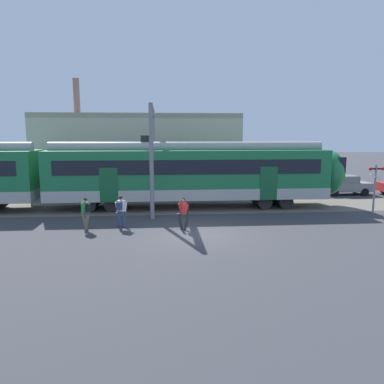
{
  "coord_description": "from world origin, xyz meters",
  "views": [
    {
      "loc": [
        -1.66,
        -17.66,
        4.81
      ],
      "look_at": [
        0.07,
        2.98,
        1.6
      ],
      "focal_mm": 35.0,
      "sensor_mm": 36.0,
      "label": 1
    }
  ],
  "objects_px": {
    "pedestrian_green": "(86,211)",
    "pedestrian_white": "(121,209)",
    "crossing_signal": "(375,181)",
    "commuter_train": "(55,175)",
    "pedestrian_red": "(184,211)",
    "parked_car_grey": "(345,185)"
  },
  "relations": [
    {
      "from": "pedestrian_red",
      "to": "commuter_train",
      "type": "bearing_deg",
      "value": 143.34
    },
    {
      "from": "pedestrian_white",
      "to": "parked_car_grey",
      "type": "relative_size",
      "value": 0.41
    },
    {
      "from": "pedestrian_white",
      "to": "parked_car_grey",
      "type": "bearing_deg",
      "value": 29.11
    },
    {
      "from": "commuter_train",
      "to": "pedestrian_red",
      "type": "xyz_separation_m",
      "value": [
        7.85,
        -5.84,
        -1.26
      ]
    },
    {
      "from": "pedestrian_green",
      "to": "pedestrian_red",
      "type": "bearing_deg",
      "value": -4.49
    },
    {
      "from": "commuter_train",
      "to": "pedestrian_red",
      "type": "relative_size",
      "value": 22.83
    },
    {
      "from": "commuter_train",
      "to": "pedestrian_red",
      "type": "height_order",
      "value": "commuter_train"
    },
    {
      "from": "pedestrian_green",
      "to": "parked_car_grey",
      "type": "bearing_deg",
      "value": 27.8
    },
    {
      "from": "pedestrian_green",
      "to": "pedestrian_white",
      "type": "distance_m",
      "value": 1.76
    },
    {
      "from": "pedestrian_green",
      "to": "crossing_signal",
      "type": "bearing_deg",
      "value": 8.87
    },
    {
      "from": "pedestrian_white",
      "to": "crossing_signal",
      "type": "distance_m",
      "value": 15.21
    },
    {
      "from": "pedestrian_red",
      "to": "parked_car_grey",
      "type": "bearing_deg",
      "value": 36.74
    },
    {
      "from": "commuter_train",
      "to": "crossing_signal",
      "type": "xyz_separation_m",
      "value": [
        19.66,
        -2.84,
        -0.24
      ]
    },
    {
      "from": "pedestrian_white",
      "to": "pedestrian_red",
      "type": "bearing_deg",
      "value": -13.87
    },
    {
      "from": "commuter_train",
      "to": "pedestrian_white",
      "type": "height_order",
      "value": "commuter_train"
    },
    {
      "from": "pedestrian_green",
      "to": "pedestrian_white",
      "type": "relative_size",
      "value": 1.0
    },
    {
      "from": "pedestrian_white",
      "to": "pedestrian_red",
      "type": "xyz_separation_m",
      "value": [
        3.21,
        -0.79,
        0.0
      ]
    },
    {
      "from": "pedestrian_white",
      "to": "crossing_signal",
      "type": "height_order",
      "value": "crossing_signal"
    },
    {
      "from": "commuter_train",
      "to": "pedestrian_white",
      "type": "xyz_separation_m",
      "value": [
        4.64,
        -5.05,
        -1.26
      ]
    },
    {
      "from": "pedestrian_green",
      "to": "pedestrian_white",
      "type": "bearing_deg",
      "value": 13.31
    },
    {
      "from": "pedestrian_red",
      "to": "parked_car_grey",
      "type": "relative_size",
      "value": 0.41
    },
    {
      "from": "pedestrian_green",
      "to": "pedestrian_red",
      "type": "relative_size",
      "value": 1.0
    }
  ]
}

